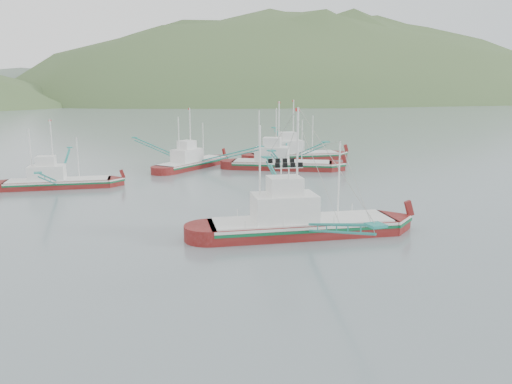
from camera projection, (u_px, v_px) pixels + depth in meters
name	position (u px, v px, depth m)	size (l,w,h in m)	color
ground	(283.00, 242.00, 42.61)	(1200.00, 1200.00, 0.00)	slate
main_boat	(300.00, 211.00, 44.28)	(17.16, 29.77, 12.18)	maroon
bg_boat_right	(281.00, 154.00, 80.28)	(19.45, 26.58, 11.71)	maroon
bg_boat_left	(57.00, 176.00, 65.46)	(13.64, 23.76, 9.70)	maroon
bg_boat_far	(192.00, 154.00, 81.81)	(19.39, 23.22, 10.55)	maroon
bg_boat_extra	(295.00, 150.00, 90.86)	(16.43, 28.76, 11.71)	maroon
headland_right	(313.00, 101.00, 521.37)	(684.00, 432.00, 306.00)	#415C2F
ridge_distant	(93.00, 100.00, 560.43)	(960.00, 400.00, 240.00)	slate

